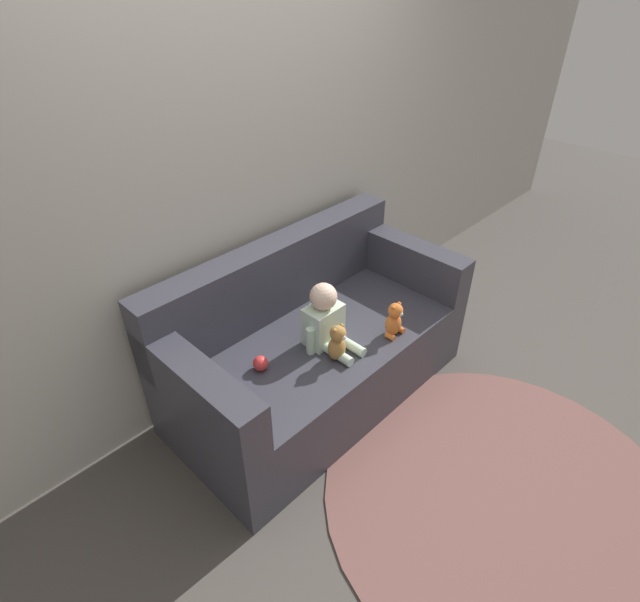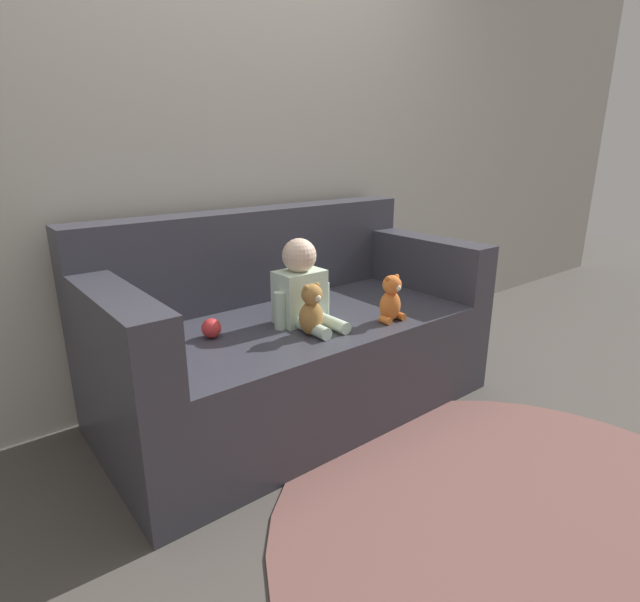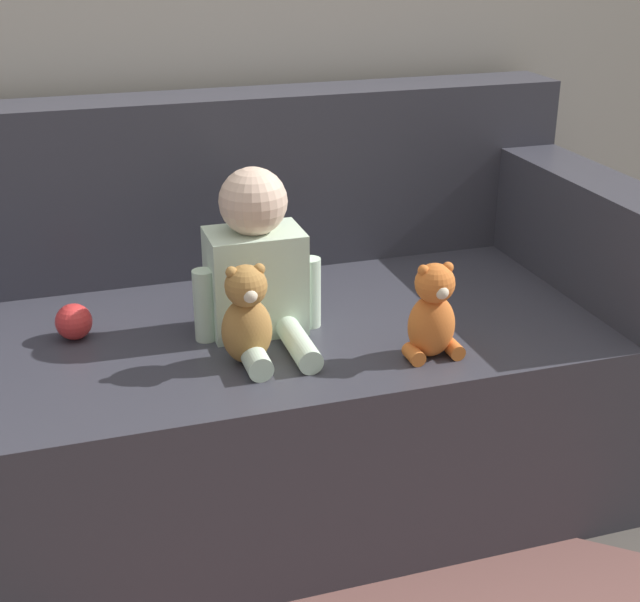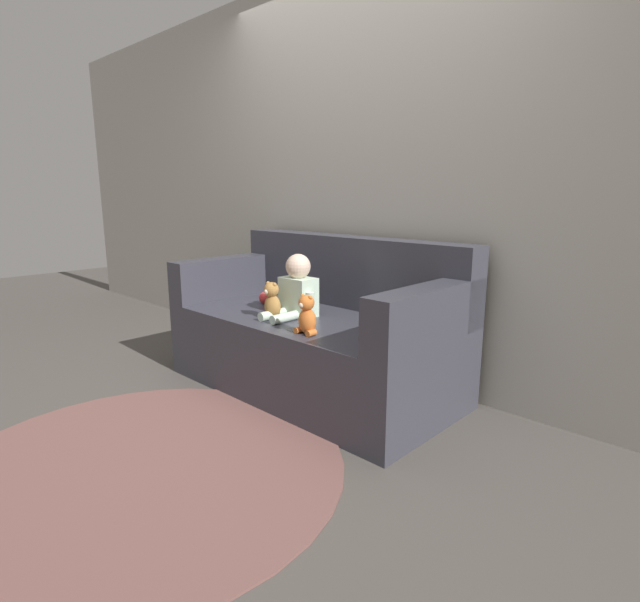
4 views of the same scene
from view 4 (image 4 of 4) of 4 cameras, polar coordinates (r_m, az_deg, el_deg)
The scene contains 8 objects.
ground_plane at distance 3.13m, azimuth -0.98°, elevation -9.90°, with size 12.00×12.00×0.00m, color #4C4742.
wall_back at distance 3.29m, azimuth 5.53°, elevation 14.27°, with size 8.00×0.05×2.60m.
couch at distance 3.06m, azimuth -0.31°, elevation -3.84°, with size 1.77×0.87×0.91m.
person_baby at distance 2.92m, azimuth -2.71°, elevation 1.21°, with size 0.28×0.32×0.37m.
teddy_bear_brown at distance 2.88m, azimuth -5.50°, elevation 0.05°, with size 0.11×0.10×0.22m.
plush_toy_side at distance 2.56m, azimuth -1.51°, elevation -1.68°, with size 0.12×0.10×0.21m.
toy_ball at distance 3.29m, azimuth -6.26°, elevation 0.36°, with size 0.08×0.08×0.08m.
floor_rug at distance 2.43m, azimuth -19.80°, elevation -17.52°, with size 1.78×1.78×0.01m.
Camera 4 is at (2.05, -2.06, 1.18)m, focal length 28.00 mm.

